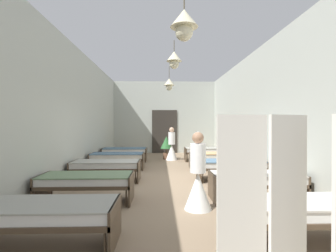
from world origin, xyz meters
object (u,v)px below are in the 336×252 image
object	(u,v)px
bed_right_row_0	(309,210)
bed_left_row_3	(117,157)
bed_left_row_4	(125,151)
bed_left_row_0	(45,213)
bed_right_row_4	(206,151)
bed_right_row_1	(256,179)
bed_left_row_2	(106,166)
bed_left_row_1	(87,181)
privacy_screen	(291,216)
nurse_near_aisle	(172,148)
nurse_mid_aisle	(198,181)
bed_right_row_2	(231,165)
bed_right_row_3	(216,156)
potted_plant	(166,144)

from	to	relation	value
bed_right_row_0	bed_left_row_3	xyz separation A→B (m)	(-3.57, 5.70, 0.00)
bed_left_row_4	bed_left_row_0	bearing A→B (deg)	-90.00
bed_left_row_3	bed_right_row_4	size ratio (longest dim) A/B	1.00
bed_right_row_1	bed_left_row_2	xyz separation A→B (m)	(-3.57, 1.90, 0.00)
bed_left_row_1	privacy_screen	distance (m)	4.17
bed_left_row_1	nurse_near_aisle	distance (m)	6.33
nurse_mid_aisle	privacy_screen	distance (m)	2.73
bed_left_row_2	nurse_near_aisle	bearing A→B (deg)	63.27
bed_left_row_3	bed_right_row_2	bearing A→B (deg)	-28.01
bed_right_row_1	bed_left_row_4	world-z (taller)	same
bed_left_row_1	bed_right_row_2	size ratio (longest dim) A/B	1.00
bed_left_row_3	privacy_screen	world-z (taller)	privacy_screen
bed_left_row_1	bed_right_row_1	distance (m)	3.57
bed_left_row_0	bed_right_row_1	world-z (taller)	same
bed_right_row_2	nurse_mid_aisle	size ratio (longest dim) A/B	1.28
bed_left_row_0	nurse_near_aisle	xyz separation A→B (m)	(2.06, 7.89, 0.09)
bed_right_row_1	privacy_screen	distance (m)	3.38
bed_right_row_4	privacy_screen	size ratio (longest dim) A/B	1.12
bed_left_row_0	bed_left_row_4	bearing A→B (deg)	90.00
bed_right_row_3	bed_left_row_4	xyz separation A→B (m)	(-3.57, 1.90, 0.00)
nurse_mid_aisle	potted_plant	xyz separation A→B (m)	(-0.42, 6.83, 0.15)
privacy_screen	bed_right_row_4	bearing A→B (deg)	61.63
bed_left_row_0	bed_right_row_2	distance (m)	5.22
bed_right_row_1	bed_left_row_3	size ratio (longest dim) A/B	1.00
bed_left_row_0	bed_left_row_3	xyz separation A→B (m)	(0.00, 5.70, 0.00)
bed_right_row_1	bed_right_row_3	world-z (taller)	same
nurse_near_aisle	nurse_mid_aisle	world-z (taller)	same
nurse_mid_aisle	bed_right_row_4	bearing A→B (deg)	-75.15
bed_left_row_3	privacy_screen	xyz separation A→B (m)	(2.62, -7.02, 0.41)
bed_left_row_0	bed_left_row_4	world-z (taller)	same
bed_left_row_1	bed_right_row_1	bearing A→B (deg)	0.00
bed_left_row_1	bed_right_row_2	bearing A→B (deg)	28.01
bed_left_row_4	privacy_screen	size ratio (longest dim) A/B	1.12
bed_right_row_0	bed_left_row_1	distance (m)	4.05
bed_left_row_4	potted_plant	size ratio (longest dim) A/B	1.80
bed_left_row_2	nurse_near_aisle	size ratio (longest dim) A/B	1.28
bed_left_row_3	bed_right_row_4	world-z (taller)	same
bed_left_row_4	privacy_screen	bearing A→B (deg)	-73.62
bed_right_row_4	nurse_near_aisle	distance (m)	1.54
bed_right_row_4	potted_plant	world-z (taller)	potted_plant
bed_right_row_0	bed_left_row_3	size ratio (longest dim) A/B	1.00
bed_left_row_0	bed_right_row_0	bearing A→B (deg)	0.00
bed_right_row_0	bed_left_row_0	bearing A→B (deg)	180.00
bed_right_row_0	bed_right_row_2	size ratio (longest dim) A/B	1.00
bed_left_row_4	bed_right_row_0	bearing A→B (deg)	-64.83
bed_left_row_2	privacy_screen	size ratio (longest dim) A/B	1.12
bed_left_row_2	potted_plant	world-z (taller)	potted_plant
bed_left_row_4	nurse_near_aisle	distance (m)	2.08
bed_left_row_2	bed_right_row_3	xyz separation A→B (m)	(3.57, 1.90, 0.00)
bed_left_row_2	bed_right_row_4	distance (m)	5.22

